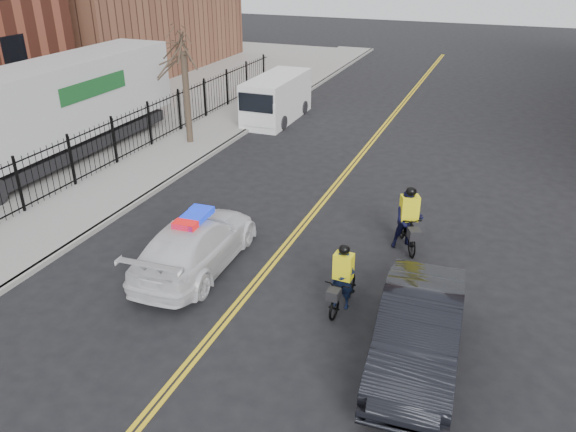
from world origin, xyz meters
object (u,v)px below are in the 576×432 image
at_px(dark_sedan, 418,332).
at_px(cargo_van, 276,99).
at_px(semi_trailer, 53,108).
at_px(cyclist_near, 342,286).
at_px(police_cruiser, 196,243).
at_px(cyclist_far, 408,224).

distance_m(dark_sedan, cargo_van, 19.07).
distance_m(semi_trailer, cyclist_near, 15.20).
height_order(police_cruiser, cargo_van, cargo_van).
bearing_deg(cargo_van, police_cruiser, -76.64).
bearing_deg(cyclist_near, semi_trailer, 160.74).
relative_size(cargo_van, semi_trailer, 0.41).
relative_size(police_cruiser, cyclist_far, 2.54).
relative_size(dark_sedan, cargo_van, 0.90).
xyz_separation_m(police_cruiser, semi_trailer, (-9.58, 5.44, 1.56)).
bearing_deg(cargo_van, dark_sedan, -58.86).
height_order(dark_sedan, semi_trailer, semi_trailer).
bearing_deg(cyclist_near, dark_sedan, -30.77).
relative_size(dark_sedan, cyclist_near, 2.64).
bearing_deg(dark_sedan, cyclist_near, 142.30).
distance_m(police_cruiser, cargo_van, 14.85).
distance_m(cargo_van, cyclist_near, 16.80).
distance_m(police_cruiser, cyclist_far, 6.21).
bearing_deg(police_cruiser, cyclist_far, -151.17).
bearing_deg(cyclist_far, dark_sedan, -102.17).
relative_size(dark_sedan, cyclist_far, 2.41).
distance_m(cyclist_near, cyclist_far, 3.76).
relative_size(police_cruiser, semi_trailer, 0.39).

